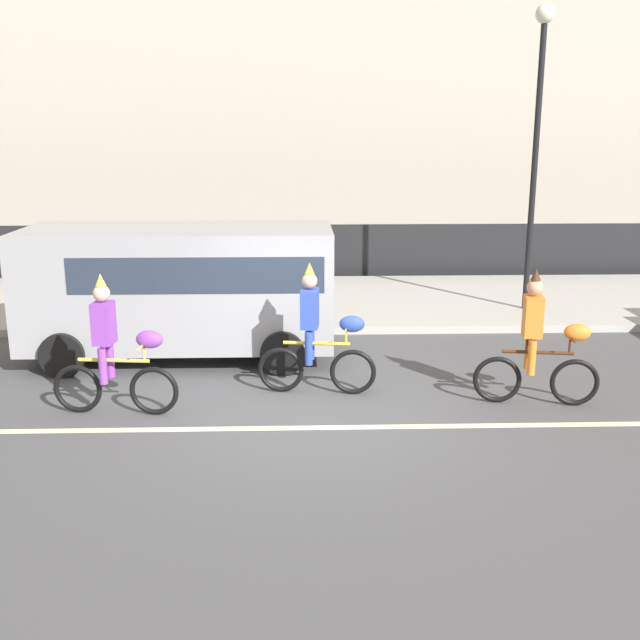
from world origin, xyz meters
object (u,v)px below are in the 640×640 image
(parade_cyclist_orange, at_px, (539,346))
(parked_van_grey, at_px, (184,282))
(parade_cyclist_purple, at_px, (114,354))
(parade_cyclist_cobalt, at_px, (318,337))
(street_lamp_post, at_px, (538,116))

(parade_cyclist_orange, xyz_separation_m, parked_van_grey, (-5.18, 2.42, 0.44))
(parked_van_grey, bearing_deg, parade_cyclist_orange, -25.06)
(parade_cyclist_purple, distance_m, parade_cyclist_cobalt, 2.82)
(street_lamp_post, bearing_deg, parade_cyclist_purple, -143.39)
(parade_cyclist_cobalt, bearing_deg, parked_van_grey, 138.88)
(parked_van_grey, height_order, street_lamp_post, street_lamp_post)
(parade_cyclist_purple, xyz_separation_m, parade_cyclist_cobalt, (2.72, 0.73, 0.00))
(parade_cyclist_cobalt, height_order, street_lamp_post, street_lamp_post)
(parade_cyclist_purple, height_order, parade_cyclist_cobalt, same)
(parade_cyclist_orange, distance_m, parked_van_grey, 5.73)
(parade_cyclist_purple, height_order, parked_van_grey, parked_van_grey)
(parade_cyclist_purple, height_order, parade_cyclist_orange, same)
(parade_cyclist_cobalt, distance_m, street_lamp_post, 7.08)
(parade_cyclist_orange, bearing_deg, parade_cyclist_purple, -178.17)
(parade_cyclist_orange, xyz_separation_m, street_lamp_post, (1.37, 5.11, 3.15))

